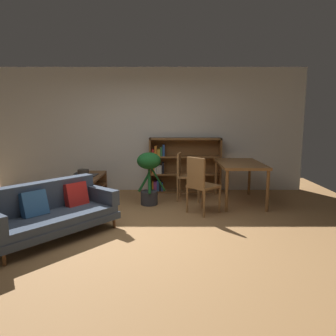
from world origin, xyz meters
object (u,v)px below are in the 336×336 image
Objects in this scene: media_console at (90,189)px; dining_chair_far at (200,183)px; potted_floor_plant at (149,172)px; dining_table at (239,167)px; bookshelf at (180,165)px; fabric_couch at (49,211)px; desk_speaker at (83,175)px; open_laptop at (87,175)px; dining_chair_near at (185,174)px.

dining_chair_far reaches higher than media_console.
potted_floor_plant is 0.73× the size of dining_table.
media_console is 2.21m from dining_chair_far.
fabric_couch is at bearing -124.87° from bookshelf.
dining_table is at bearing 42.05° from dining_chair_far.
dining_chair_far reaches higher than desk_speaker.
open_laptop is 1.92m from dining_chair_near.
dining_chair_near is 0.96× the size of dining_chair_far.
dining_chair_near is 0.95m from dining_chair_far.
fabric_couch is 9.06× the size of desk_speaker.
desk_speaker is 1.19m from potted_floor_plant.
potted_floor_plant is at bearing 147.04° from dining_chair_far.
media_console is at bearing -60.08° from open_laptop.
dining_chair_near is at bearing 102.58° from dining_chair_far.
desk_speaker is at bearing -91.99° from media_console.
dining_table is (2.90, 0.38, 0.09)m from desk_speaker.
fabric_couch reaches higher than desk_speaker.
media_console is 1.43× the size of dining_chair_far.
dining_table is (2.96, -0.14, 0.18)m from open_laptop.
desk_speaker is 2.93m from dining_table.
dining_chair_far is at bearing -22.52° from open_laptop.
desk_speaker is (0.10, 1.43, 0.25)m from fabric_couch.
open_laptop is 2.03m from bookshelf.
dining_chair_near is (0.70, 0.34, -0.09)m from potted_floor_plant.
media_console is at bearing -174.82° from dining_chair_near.
desk_speaker is at bearing -163.29° from dining_chair_near.
dining_chair_far reaches higher than fabric_couch.
dining_chair_near is (-1.03, 0.18, -0.17)m from dining_table.
fabric_couch is 2.43m from dining_chair_far.
dining_chair_far is at bearing 25.99° from fabric_couch.
dining_table is 1.06m from dining_chair_near.
bookshelf reaches higher than dining_chair_far.
dining_chair_far is (2.17, 1.06, 0.18)m from fabric_couch.
open_laptop reaches higher than media_console.
open_laptop is 0.27× the size of bookshelf.
open_laptop is (-0.07, 0.12, 0.27)m from media_console.
media_console is 1.49× the size of dining_chair_near.
bookshelf is at bearing 94.44° from dining_chair_near.
open_laptop is at bearing 177.37° from dining_table.
bookshelf is (-0.27, 1.68, 0.04)m from dining_chair_far.
dining_table reaches higher than desk_speaker.
open_laptop is at bearing 96.40° from desk_speaker.
dining_chair_near is at bearing 16.71° from desk_speaker.
media_console is at bearing 86.34° from fabric_couch.
fabric_couch is 1.83m from media_console.
bookshelf is (1.79, 0.92, 0.34)m from media_console.
fabric_couch reaches higher than open_laptop.
dining_chair_near is 0.76m from bookshelf.
bookshelf is at bearing 139.53° from dining_table.
fabric_couch is 1.97× the size of dining_chair_near.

